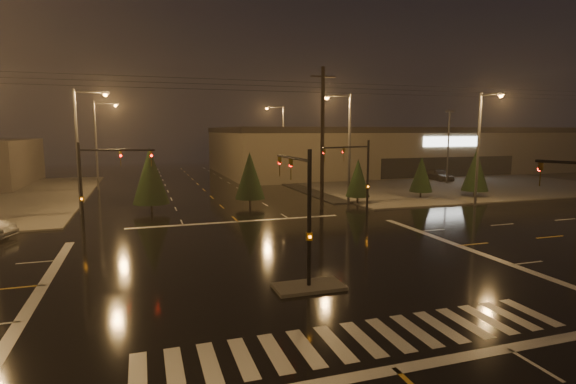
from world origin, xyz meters
TOP-DOWN VIEW (x-y plane):
  - ground at (0.00, 0.00)m, footprint 140.00×140.00m
  - sidewalk_ne at (30.00, 30.00)m, footprint 36.00×36.00m
  - median_island at (0.00, -4.00)m, footprint 3.00×1.60m
  - crosswalk at (0.00, -9.00)m, footprint 15.00×2.60m
  - stop_bar_near at (0.00, -11.00)m, footprint 16.00×0.50m
  - stop_bar_far at (0.00, 11.00)m, footprint 16.00×0.50m
  - parking_lot at (35.00, 28.00)m, footprint 50.00×24.00m
  - retail_building at (35.00, 45.99)m, footprint 60.20×28.30m
  - signal_mast_median at (0.00, -3.07)m, footprint 0.25×4.59m
  - signal_mast_ne at (9.50, 10.14)m, footprint 4.84×1.86m
  - signal_mast_nw at (-9.50, 10.14)m, footprint 4.84×1.86m
  - streetlight_1 at (-11.18, 18.00)m, footprint 2.77×0.32m
  - streetlight_2 at (-11.18, 34.00)m, footprint 2.77×0.32m
  - streetlight_3 at (11.18, 16.00)m, footprint 2.77×0.32m
  - streetlight_4 at (11.18, 36.00)m, footprint 2.77×0.32m
  - streetlight_6 at (22.00, 11.18)m, footprint 0.32×2.77m
  - utility_pole_1 at (8.00, 14.00)m, footprint 2.20×0.32m
  - conifer_0 at (12.23, 15.60)m, footprint 2.22×2.22m
  - conifer_1 at (19.76, 16.66)m, footprint 2.25×2.25m
  - conifer_2 at (25.38, 15.57)m, footprint 2.65×2.65m
  - conifer_3 at (-6.01, 17.31)m, footprint 3.00×3.00m
  - conifer_4 at (2.48, 17.45)m, footprint 2.68×2.68m
  - car_parked at (31.21, 29.32)m, footprint 1.99×4.90m

SIDE VIEW (x-z plane):
  - ground at x=0.00m, z-range 0.00..0.00m
  - crosswalk at x=0.00m, z-range 0.00..0.01m
  - stop_bar_near at x=0.00m, z-range 0.00..0.01m
  - stop_bar_far at x=0.00m, z-range 0.00..0.01m
  - parking_lot at x=35.00m, z-range 0.00..0.08m
  - sidewalk_ne at x=30.00m, z-range 0.00..0.12m
  - median_island at x=0.00m, z-range 0.00..0.15m
  - car_parked at x=31.21m, z-range 0.00..1.67m
  - conifer_0 at x=12.23m, z-range 0.35..4.52m
  - conifer_1 at x=19.76m, z-range 0.35..4.56m
  - conifer_2 at x=25.38m, z-range 0.35..5.18m
  - conifer_4 at x=2.48m, z-range 0.35..5.23m
  - conifer_3 at x=-6.01m, z-range 0.35..5.73m
  - signal_mast_median at x=0.00m, z-range 0.75..6.75m
  - signal_mast_ne at x=9.50m, z-range 0.79..6.79m
  - signal_mast_nw at x=-9.50m, z-range 0.79..6.79m
  - retail_building at x=35.00m, z-range 0.24..7.44m
  - streetlight_1 at x=-11.18m, z-range 0.80..10.80m
  - streetlight_2 at x=-11.18m, z-range 0.80..10.80m
  - streetlight_3 at x=11.18m, z-range 0.80..10.80m
  - streetlight_4 at x=11.18m, z-range 0.80..10.80m
  - streetlight_6 at x=22.00m, z-range 0.80..10.80m
  - utility_pole_1 at x=8.00m, z-range 0.13..12.13m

